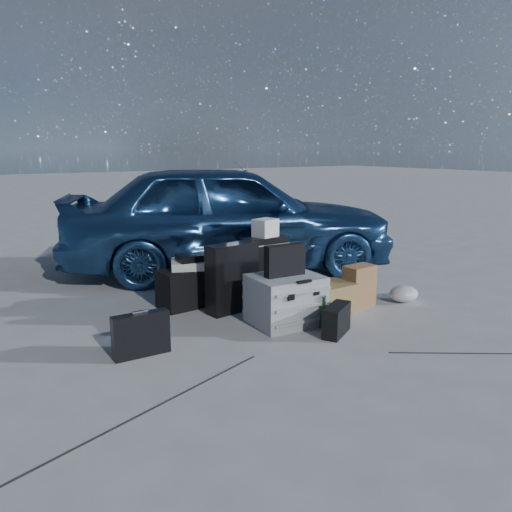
{
  "coord_description": "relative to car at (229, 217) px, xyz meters",
  "views": [
    {
      "loc": [
        -2.59,
        -3.16,
        1.54
      ],
      "look_at": [
        0.08,
        0.85,
        0.49
      ],
      "focal_mm": 35.0,
      "sensor_mm": 36.0,
      "label": 1
    }
  ],
  "objects": [
    {
      "name": "messenger_bag",
      "position": [
        -0.42,
        -2.46,
        -0.57
      ],
      "size": [
        0.38,
        0.29,
        0.25
      ],
      "primitive_type": "cube",
      "rotation": [
        0.0,
        0.0,
        0.51
      ],
      "color": "black",
      "rests_on": "ground"
    },
    {
      "name": "plastic_bag",
      "position": [
        0.78,
        -2.16,
        -0.61
      ],
      "size": [
        0.34,
        0.31,
        0.17
      ],
      "primitive_type": "ellipsoid",
      "rotation": [
        0.0,
        0.0,
        -0.17
      ],
      "color": "silver",
      "rests_on": "ground"
    },
    {
      "name": "kraft_bag",
      "position": [
        0.3,
        -2.01,
        -0.49
      ],
      "size": [
        0.32,
        0.21,
        0.41
      ],
      "primitive_type": "cube",
      "rotation": [
        0.0,
        0.0,
        0.07
      ],
      "color": "olive",
      "rests_on": "ground"
    },
    {
      "name": "car",
      "position": [
        0.0,
        0.0,
        0.0
      ],
      "size": [
        4.38,
        3.08,
        1.38
      ],
      "primitive_type": "imported",
      "rotation": [
        0.0,
        0.0,
        1.17
      ],
      "color": "#2D5B92",
      "rests_on": "ground"
    },
    {
      "name": "flat_box_black",
      "position": [
        -1.05,
        -1.07,
        -0.21
      ],
      "size": [
        0.32,
        0.25,
        0.06
      ],
      "primitive_type": "cube",
      "rotation": [
        0.0,
        0.0,
        -0.11
      ],
      "color": "black",
      "rests_on": "flat_box_white"
    },
    {
      "name": "pelican_case",
      "position": [
        -0.61,
        -2.0,
        -0.47
      ],
      "size": [
        0.63,
        0.53,
        0.44
      ],
      "primitive_type": "cube",
      "rotation": [
        0.0,
        0.0,
        -0.07
      ],
      "color": "#A9ADAF",
      "rests_on": "ground"
    },
    {
      "name": "suitcase_right",
      "position": [
        -0.21,
        -1.1,
        -0.39
      ],
      "size": [
        0.51,
        0.2,
        0.61
      ],
      "primitive_type": "cube",
      "rotation": [
        0.0,
        0.0,
        -0.02
      ],
      "color": "black",
      "rests_on": "ground"
    },
    {
      "name": "suitcase_left",
      "position": [
        -0.83,
        -1.45,
        -0.36
      ],
      "size": [
        0.53,
        0.24,
        0.66
      ],
      "primitive_type": "cube",
      "rotation": [
        0.0,
        0.0,
        0.12
      ],
      "color": "black",
      "rests_on": "ground"
    },
    {
      "name": "ground",
      "position": [
        -0.59,
        -2.23,
        -0.69
      ],
      "size": [
        60.0,
        60.0,
        0.0
      ],
      "primitive_type": "plane",
      "color": "#ABAAA6",
      "rests_on": "ground"
    },
    {
      "name": "cardboard_box",
      "position": [
        -0.05,
        -1.99,
        -0.55
      ],
      "size": [
        0.38,
        0.33,
        0.28
      ],
      "primitive_type": "cube",
      "rotation": [
        0.0,
        0.0,
        -0.01
      ],
      "color": "olive",
      "rests_on": "ground"
    },
    {
      "name": "laptop_bag",
      "position": [
        -0.61,
        -1.99,
        -0.12
      ],
      "size": [
        0.38,
        0.12,
        0.28
      ],
      "primitive_type": "cube",
      "rotation": [
        0.0,
        0.0,
        -0.08
      ],
      "color": "black",
      "rests_on": "pelican_case"
    },
    {
      "name": "green_bottle",
      "position": [
        -0.41,
        -2.28,
        -0.55
      ],
      "size": [
        0.08,
        0.08,
        0.28
      ],
      "primitive_type": "cylinder",
      "rotation": [
        0.0,
        0.0,
        0.05
      ],
      "color": "black",
      "rests_on": "ground"
    },
    {
      "name": "white_carton",
      "position": [
        -0.19,
        -1.08,
        0.02
      ],
      "size": [
        0.28,
        0.24,
        0.19
      ],
      "primitive_type": "cube",
      "rotation": [
        0.0,
        0.0,
        0.26
      ],
      "color": "silver",
      "rests_on": "suitcase_right"
    },
    {
      "name": "duffel_bag",
      "position": [
        -1.01,
        -1.06,
        -0.5
      ],
      "size": [
        0.78,
        0.38,
        0.38
      ],
      "primitive_type": "cube",
      "rotation": [
        0.0,
        0.0,
        0.08
      ],
      "color": "black",
      "rests_on": "ground"
    },
    {
      "name": "flat_box_white",
      "position": [
        -1.03,
        -1.06,
        -0.28
      ],
      "size": [
        0.54,
        0.48,
        0.08
      ],
      "primitive_type": "cube",
      "rotation": [
        0.0,
        0.0,
        -0.43
      ],
      "color": "silver",
      "rests_on": "duffel_bag"
    },
    {
      "name": "briefcase",
      "position": [
        -1.94,
        -1.97,
        -0.52
      ],
      "size": [
        0.43,
        0.11,
        0.34
      ],
      "primitive_type": "cube",
      "rotation": [
        0.0,
        0.0,
        -0.03
      ],
      "color": "black",
      "rests_on": "ground"
    }
  ]
}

